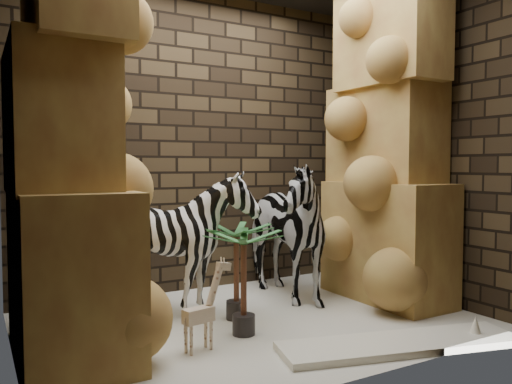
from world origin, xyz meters
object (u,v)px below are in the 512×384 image
palm_front (236,271)px  surfboard (401,344)px  zebra_left (179,250)px  palm_back (244,282)px  giraffe_toy (198,305)px  zebra_right (277,219)px

palm_front → surfboard: (0.69, -1.14, -0.37)m
zebra_left → palm_back: size_ratio=1.54×
giraffe_toy → surfboard: (1.25, -0.63, -0.29)m
palm_back → zebra_left: bearing=107.9°
palm_front → palm_back: bearing=-109.3°
zebra_right → giraffe_toy: (-1.19, -0.91, -0.44)m
zebra_left → giraffe_toy: bearing=-105.8°
zebra_left → palm_front: 0.52m
zebra_right → giraffe_toy: bearing=-140.7°
zebra_left → palm_front: zebra_left is taller
palm_back → surfboard: size_ratio=0.46×
zebra_right → palm_front: zebra_right is taller
surfboard → giraffe_toy: bearing=168.1°
giraffe_toy → palm_back: palm_back is taller
giraffe_toy → palm_front: 0.76m
palm_front → palm_back: palm_front is taller
zebra_left → palm_front: (0.36, -0.35, -0.16)m
zebra_right → surfboard: (0.05, -1.54, -0.73)m
zebra_right → palm_back: size_ratio=1.91×
surfboard → palm_back: bearing=151.6°
zebra_right → surfboard: 1.70m
zebra_right → palm_back: zebra_right is taller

